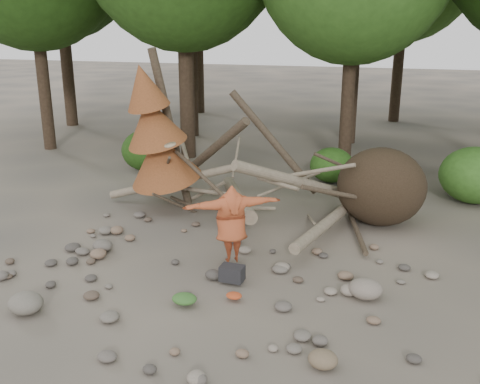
% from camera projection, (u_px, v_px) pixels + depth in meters
% --- Properties ---
extents(ground, '(120.00, 120.00, 0.00)m').
position_uv_depth(ground, '(224.00, 282.00, 10.54)').
color(ground, '#514C44').
rests_on(ground, ground).
extents(deadfall_pile, '(8.55, 5.24, 3.30)m').
position_uv_depth(deadfall_pile, '(357.00, 187.00, 13.47)').
color(deadfall_pile, '#332619').
rests_on(deadfall_pile, ground).
extents(dead_conifer, '(2.06, 2.16, 4.35)m').
position_uv_depth(dead_conifer, '(157.00, 135.00, 13.92)').
color(dead_conifer, '#4C3F30').
rests_on(dead_conifer, ground).
extents(bush_left, '(1.80, 1.80, 1.44)m').
position_uv_depth(bush_left, '(148.00, 150.00, 18.53)').
color(bush_left, '#234913').
rests_on(bush_left, ground).
extents(bush_mid, '(1.40, 1.40, 1.12)m').
position_uv_depth(bush_mid, '(332.00, 165.00, 17.18)').
color(bush_mid, '#2E5D1B').
rests_on(bush_mid, ground).
extents(bush_right, '(2.00, 2.00, 1.60)m').
position_uv_depth(bush_right, '(476.00, 175.00, 15.10)').
color(bush_right, '#396E22').
rests_on(bush_right, ground).
extents(frisbee_thrower, '(2.36, 1.61, 2.52)m').
position_uv_depth(frisbee_thrower, '(231.00, 224.00, 11.06)').
color(frisbee_thrower, '#AE4A27').
rests_on(frisbee_thrower, ground).
extents(backpack, '(0.46, 0.31, 0.30)m').
position_uv_depth(backpack, '(232.00, 276.00, 10.44)').
color(backpack, black).
rests_on(backpack, ground).
extents(cloth_green, '(0.46, 0.38, 0.17)m').
position_uv_depth(cloth_green, '(184.00, 301.00, 9.62)').
color(cloth_green, '#356528').
rests_on(cloth_green, ground).
extents(cloth_orange, '(0.30, 0.24, 0.11)m').
position_uv_depth(cloth_orange, '(234.00, 298.00, 9.80)').
color(cloth_orange, '#B0411E').
rests_on(cloth_orange, ground).
extents(boulder_front_left, '(0.62, 0.56, 0.37)m').
position_uv_depth(boulder_front_left, '(26.00, 303.00, 9.35)').
color(boulder_front_left, slate).
rests_on(boulder_front_left, ground).
extents(boulder_front_right, '(0.44, 0.40, 0.27)m').
position_uv_depth(boulder_front_right, '(323.00, 359.00, 7.86)').
color(boulder_front_right, '#76624A').
rests_on(boulder_front_right, ground).
extents(boulder_mid_right, '(0.63, 0.56, 0.38)m').
position_uv_depth(boulder_mid_right, '(365.00, 289.00, 9.86)').
color(boulder_mid_right, gray).
rests_on(boulder_mid_right, ground).
extents(boulder_mid_left, '(0.45, 0.41, 0.27)m').
position_uv_depth(boulder_mid_left, '(103.00, 246.00, 11.94)').
color(boulder_mid_left, '#625B52').
rests_on(boulder_mid_left, ground).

